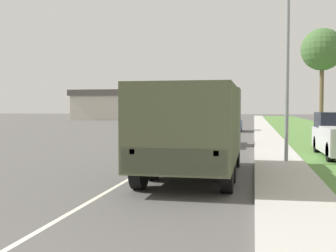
% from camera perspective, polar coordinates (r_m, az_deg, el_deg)
% --- Properties ---
extents(ground_plane, '(180.00, 180.00, 0.00)m').
position_cam_1_polar(ground_plane, '(42.55, 6.75, -0.30)').
color(ground_plane, '#565451').
extents(lane_centre_stripe, '(0.12, 120.00, 0.00)m').
position_cam_1_polar(lane_centre_stripe, '(42.55, 6.75, -0.30)').
color(lane_centre_stripe, silver).
rests_on(lane_centre_stripe, ground).
extents(sidewalk_right, '(1.80, 120.00, 0.12)m').
position_cam_1_polar(sidewalk_right, '(42.41, 12.82, -0.28)').
color(sidewalk_right, beige).
rests_on(sidewalk_right, ground).
extents(grass_strip_right, '(7.00, 120.00, 0.02)m').
position_cam_1_polar(grass_strip_right, '(42.73, 18.73, -0.40)').
color(grass_strip_right, '#56843D').
rests_on(grass_strip_right, ground).
extents(military_truck, '(2.54, 6.80, 2.77)m').
position_cam_1_polar(military_truck, '(12.66, 3.60, 0.15)').
color(military_truck, '#474C38').
rests_on(military_truck, ground).
extents(car_nearest_ahead, '(1.76, 4.51, 1.37)m').
position_cam_1_polar(car_nearest_ahead, '(23.43, 6.46, -1.08)').
color(car_nearest_ahead, silver).
rests_on(car_nearest_ahead, ground).
extents(car_second_ahead, '(1.83, 3.94, 1.73)m').
position_cam_1_polar(car_second_ahead, '(37.29, 8.54, 0.47)').
color(car_second_ahead, navy).
rests_on(car_second_ahead, ground).
extents(lamp_post, '(1.69, 0.24, 8.44)m').
position_cam_1_polar(lamp_post, '(16.37, 15.27, 12.80)').
color(lamp_post, gray).
rests_on(lamp_post, sidewalk_right).
extents(tree_far_right, '(3.07, 3.07, 7.86)m').
position_cam_1_polar(tree_far_right, '(33.23, 20.16, 9.61)').
color(tree_far_right, brown).
rests_on(tree_far_right, grass_strip_right).
extents(building_distant, '(20.20, 13.43, 5.05)m').
position_cam_1_polar(building_distant, '(75.08, -4.31, 2.89)').
color(building_distant, beige).
rests_on(building_distant, ground).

